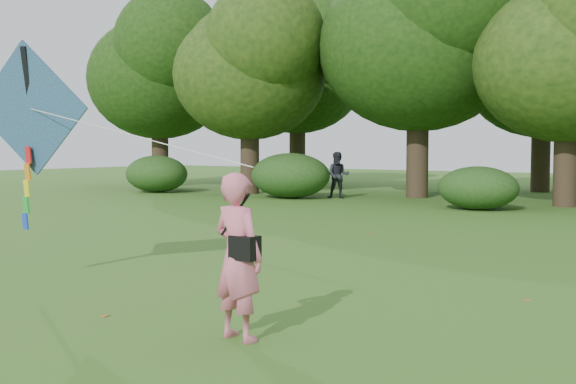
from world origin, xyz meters
The scene contains 6 objects.
ground centered at (0.00, 0.00, 0.00)m, with size 100.00×100.00×0.00m, color #265114.
man_kite_flyer centered at (-0.38, 0.32, 0.91)m, with size 0.66×0.44×1.82m, color #E06984.
bystander_left centered at (-10.33, 18.73, 0.92)m, with size 0.90×0.70×1.84m, color #21232C.
crossbody_bag centered at (-0.26, 0.29, 1.03)m, with size 0.43×0.20×0.72m.
flying_kite centered at (-5.12, 1.11, 2.61)m, with size 6.00×1.15×2.91m.
fallen_leaves centered at (0.00, 4.07, 0.01)m, with size 9.48×15.31×0.01m.
Camera 1 is at (4.53, -5.66, 2.11)m, focal length 45.00 mm.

